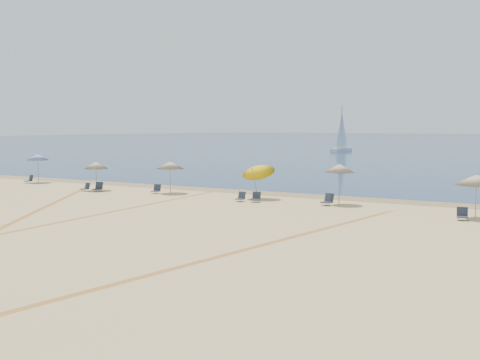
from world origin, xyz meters
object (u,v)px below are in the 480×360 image
at_px(umbrella_5, 477,180).
at_px(chair_5, 256,198).
at_px(sailboat_2, 342,138).
at_px(umbrella_0, 38,157).
at_px(umbrella_1, 96,165).
at_px(chair_1, 86,187).
at_px(chair_2, 98,187).
at_px(chair_6, 328,200).
at_px(umbrella_3, 258,169).
at_px(chair_4, 241,197).
at_px(chair_0, 29,179).
at_px(umbrella_4, 339,168).
at_px(chair_3, 156,189).
at_px(umbrella_2, 170,165).
at_px(chair_7, 462,214).

bearing_deg(umbrella_5, chair_5, 179.59).
bearing_deg(sailboat_2, umbrella_0, -81.85).
height_order(umbrella_1, chair_1, umbrella_1).
bearing_deg(sailboat_2, chair_2, -74.56).
xyz_separation_m(chair_5, chair_6, (4.69, 0.83, 0.03)).
height_order(umbrella_3, chair_2, umbrella_3).
height_order(umbrella_3, sailboat_2, sailboat_2).
relative_size(umbrella_3, chair_4, 4.36).
bearing_deg(umbrella_3, chair_2, -170.76).
bearing_deg(sailboat_2, chair_1, -75.37).
height_order(chair_0, chair_5, chair_0).
distance_m(umbrella_0, chair_2, 10.30).
height_order(umbrella_4, sailboat_2, sailboat_2).
bearing_deg(umbrella_5, umbrella_0, 176.22).
bearing_deg(chair_1, chair_6, 14.33).
xyz_separation_m(umbrella_0, chair_3, (14.37, -1.62, -1.97)).
distance_m(umbrella_3, chair_4, 2.54).
height_order(umbrella_5, chair_4, umbrella_5).
bearing_deg(umbrella_1, chair_0, 171.23).
height_order(chair_3, sailboat_2, sailboat_2).
xyz_separation_m(umbrella_2, chair_2, (-5.40, -1.92, -1.78)).
height_order(umbrella_1, umbrella_2, umbrella_2).
bearing_deg(umbrella_0, umbrella_2, -3.39).
bearing_deg(chair_7, chair_6, 155.03).
xyz_separation_m(umbrella_1, umbrella_3, (13.45, 1.45, 0.10)).
height_order(chair_1, chair_6, chair_6).
bearing_deg(chair_0, chair_4, 10.02).
bearing_deg(chair_5, chair_6, -3.67).
xyz_separation_m(umbrella_3, chair_0, (-22.68, -0.03, -1.75)).
distance_m(umbrella_3, umbrella_4, 5.82).
bearing_deg(umbrella_1, umbrella_3, 6.17).
relative_size(umbrella_2, umbrella_5, 1.00).
height_order(umbrella_5, chair_3, umbrella_5).
xyz_separation_m(umbrella_4, chair_2, (-18.51, -2.14, -2.00)).
relative_size(umbrella_3, chair_0, 3.41).
height_order(umbrella_3, chair_6, umbrella_3).
distance_m(umbrella_5, chair_7, 2.15).
relative_size(umbrella_4, chair_7, 3.51).
relative_size(umbrella_1, chair_4, 3.61).
height_order(umbrella_4, chair_5, umbrella_4).
distance_m(umbrella_2, chair_7, 21.15).
height_order(umbrella_1, umbrella_4, umbrella_4).
height_order(umbrella_2, chair_4, umbrella_2).
distance_m(chair_1, chair_4, 13.43).
distance_m(umbrella_4, chair_1, 19.83).
height_order(chair_1, chair_4, chair_4).
xyz_separation_m(umbrella_0, chair_5, (23.10, -2.32, -1.97)).
distance_m(umbrella_0, umbrella_4, 28.24).
xyz_separation_m(chair_1, chair_3, (5.73, 1.39, 0.02)).
xyz_separation_m(umbrella_2, umbrella_3, (7.29, 0.15, -0.04)).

